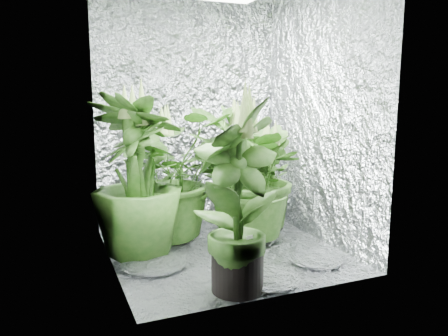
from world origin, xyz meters
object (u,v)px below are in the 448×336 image
plant_b (238,169)px  plant_e (249,175)px  plant_a (172,176)px  plant_f (238,199)px  circulation_fan (270,209)px  plant_c (266,179)px  plant_d (138,178)px

plant_b → plant_e: bearing=-99.5°
plant_a → plant_e: size_ratio=1.01×
plant_f → circulation_fan: size_ratio=3.01×
plant_c → plant_f: 1.25m
plant_a → plant_f: bearing=-84.2°
plant_b → circulation_fan: (0.26, -0.09, -0.35)m
plant_c → plant_d: size_ratio=0.77×
plant_c → circulation_fan: plant_c is taller
plant_c → plant_d: bearing=-167.2°
plant_b → circulation_fan: bearing=-19.1°
plant_c → plant_f: bearing=-125.3°
plant_e → plant_d: bearing=-179.2°
plant_b → plant_f: (-0.49, -1.09, 0.04)m
plant_a → plant_f: 1.03m
plant_a → plant_e: bearing=-24.9°
plant_b → plant_e: plant_b is taller
plant_f → circulation_fan: 1.31m
plant_c → plant_f: size_ratio=0.79×
plant_a → plant_c: (0.83, -0.00, -0.08)m
plant_d → circulation_fan: (1.17, 0.24, -0.40)m
plant_f → plant_e: bearing=60.4°
plant_c → plant_e: size_ratio=0.85×
plant_a → plant_d: bearing=-140.2°
plant_e → circulation_fan: plant_e is taller
plant_f → circulation_fan: bearing=52.9°
plant_e → plant_c: bearing=41.1°
plant_d → plant_e: plant_d is taller
plant_c → plant_e: 0.39m
plant_f → plant_a: bearing=95.8°
plant_b → plant_f: bearing=-114.3°
plant_b → plant_f: size_ratio=0.93×
plant_e → circulation_fan: bearing=35.8°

